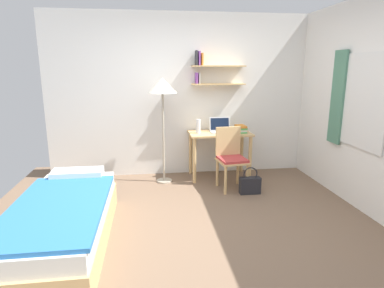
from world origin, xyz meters
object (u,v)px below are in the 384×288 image
Objects in this scene: book_stack at (240,129)px; laptop at (220,128)px; handbag at (250,185)px; desk at (220,141)px; water_bottle at (198,126)px; desk_chair at (231,156)px; standing_lamp at (162,90)px; bed at (63,222)px.

laptop is at bearing 159.55° from book_stack.
laptop is at bearing 107.49° from handbag.
desk is 2.50× the size of handbag.
book_stack is at bearing -3.69° from water_bottle.
water_bottle is 1.22m from handbag.
desk is 0.51m from desk_chair.
laptop is 0.38m from water_bottle.
water_bottle reaches higher than desk_chair.
standing_lamp reaches higher than book_stack.
book_stack is (0.30, -0.11, -0.00)m from laptop.
laptop is at bearing 69.86° from desk.
desk_chair reaches higher than handbag.
laptop is 0.32m from book_stack.
standing_lamp is 1.12m from laptop.
water_bottle reaches higher than book_stack.
handbag is (0.22, -0.27, -0.36)m from desk_chair.
handbag is (1.18, -0.66, -1.29)m from standing_lamp.
standing_lamp reaches higher than desk_chair.
water_bottle is (-0.37, -0.07, 0.05)m from laptop.
book_stack is at bearing -10.21° from desk.
standing_lamp is (-0.97, 0.39, 0.94)m from desk_chair.
handbag is at bearing -50.20° from water_bottle.
standing_lamp is (-0.90, -0.11, 0.83)m from desk.
laptop is (-0.04, 0.55, 0.32)m from desk_chair.
laptop is 1.49× the size of book_stack.
bed is 9.11× the size of water_bottle.
desk is (2.00, 1.84, 0.36)m from bed.
desk is at bearing 97.03° from desk_chair.
desk_chair reaches higher than bed.
bed is 2.22× the size of desk_chair.
desk is at bearing 6.88° from standing_lamp.
bed is 2.82m from laptop.
desk is at bearing 169.79° from book_stack.
water_bottle reaches higher than handbag.
bed is at bearing -146.95° from desk_chair.
laptop reaches higher than desk.
standing_lamp is 4.11× the size of handbag.
desk is 0.21m from laptop.
desk_chair is 0.73m from water_bottle.
laptop is (2.01, 1.89, 0.56)m from bed.
water_bottle is at bearing 176.31° from book_stack.
bed is 1.24× the size of standing_lamp.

